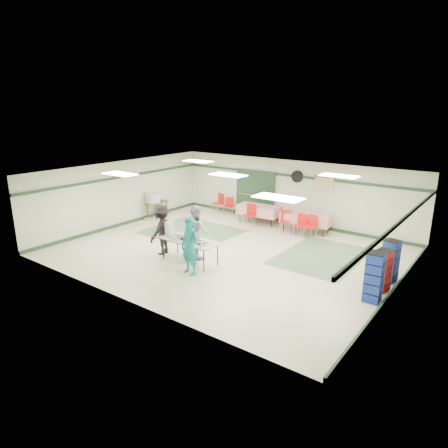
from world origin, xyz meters
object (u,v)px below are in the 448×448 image
Objects in this scene: chair_a at (301,223)px; broom at (147,205)px; crate_stack_blue_a at (374,277)px; printer_table at (157,204)px; dining_table_a at (306,218)px; chair_b at (286,219)px; volunteer_grey at (196,231)px; crate_stack_red at (383,270)px; chair_loose_a at (229,204)px; chair_c at (312,224)px; chair_loose_b at (219,201)px; volunteer_teal at (190,246)px; dining_table_b at (259,210)px; volunteer_dark at (162,230)px; serving_table at (190,241)px; crate_stack_blue_b at (390,261)px; chair_d at (250,212)px; office_printer at (152,198)px.

chair_a is 0.67× the size of broom.
crate_stack_blue_a is 1.33× the size of printer_table.
chair_b reaches higher than dining_table_a.
volunteer_grey is 1.49× the size of crate_stack_red.
crate_stack_red is at bearing -42.25° from chair_loose_a.
chair_c is 0.67× the size of crate_stack_blue_a.
chair_loose_b is 9.76m from crate_stack_blue_a.
volunteer_teal is 1.35× the size of broom.
chair_b reaches higher than dining_table_b.
crate_stack_blue_a is at bearing 87.16° from volunteer_dark.
dining_table_a is 2.20m from dining_table_b.
serving_table is 2.18× the size of chair_loose_b.
crate_stack_blue_b is (3.49, -2.33, 0.07)m from chair_c.
chair_a is 1.09× the size of chair_loose_a.
volunteer_teal is at bearing -23.01° from broom.
dining_table_b is at bearing 98.53° from serving_table.
volunteer_teal is 5.43m from crate_stack_red.
chair_d reaches higher than serving_table.
crate_stack_blue_b is at bearing -37.82° from chair_loose_a.
dining_table_b is 7.18m from crate_stack_red.
printer_table is at bearing -163.83° from chair_a.
printer_table is at bearing -148.09° from chair_loose_a.
broom is (-6.44, -2.02, 0.14)m from chair_a.
crate_stack_red is (6.81, 1.54, -0.27)m from volunteer_dark.
chair_loose_b is 3.41m from broom.
dining_table_a is 0.83m from chair_b.
chair_b is at bearing 153.17° from crate_stack_blue_b.
chair_a is at bearing -8.89° from chair_d.
chair_a is at bearing -17.03° from chair_b.
crate_stack_red is 10.39m from office_printer.
dining_table_a is at bearing -3.09° from dining_table_b.
volunteer_dark is 7.19m from crate_stack_blue_b.
serving_table is at bearing 79.90° from volunteer_dark.
volunteer_teal is 5.15m from crate_stack_blue_a.
chair_d is (-2.32, 0.00, 0.03)m from chair_a.
broom is at bearing 174.19° from crate_stack_red.
dining_table_a is at bearing 74.83° from serving_table.
crate_stack_blue_b is at bearing -28.13° from dining_table_b.
chair_c is (0.44, 0.00, 0.01)m from chair_a.
printer_table is 0.54m from broom.
serving_table is 6.01m from crate_stack_blue_b.
chair_loose_b is at bearing 126.07° from volunteer_teal.
dining_table_b is at bearing 143.42° from chair_b.
chair_c is at bearing 135.04° from volunteer_dark.
chair_d is at bearing 34.39° from broom.
chair_a is at bearing 141.98° from crate_stack_red.
crate_stack_red reaches higher than chair_c.
volunteer_grey is 1.42× the size of crate_stack_blue_b.
serving_table is at bearing -113.18° from dining_table_a.
crate_stack_blue_a is 10.52m from office_printer.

